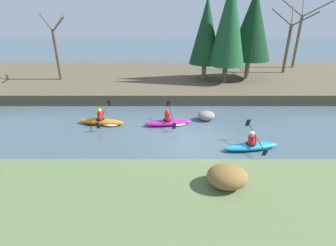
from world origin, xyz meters
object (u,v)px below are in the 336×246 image
at_px(kayaker_trailing, 103,121).
at_px(boulder_midstream, 206,116).
at_px(kayaker_middle, 169,122).
at_px(kayaker_lead, 251,145).

distance_m(kayaker_trailing, boulder_midstream, 6.15).
height_order(kayaker_middle, kayaker_trailing, same).
xyz_separation_m(kayaker_lead, boulder_midstream, (-1.73, 3.56, 0.07)).
bearing_deg(kayaker_middle, boulder_midstream, 8.78).
bearing_deg(kayaker_middle, kayaker_trailing, 169.23).
bearing_deg(boulder_midstream, kayaker_middle, -161.77).
distance_m(kayaker_lead, boulder_midstream, 3.96).
distance_m(kayaker_middle, boulder_midstream, 2.33).
xyz_separation_m(kayaker_middle, boulder_midstream, (2.21, 0.73, 0.10)).
height_order(kayaker_middle, boulder_midstream, kayaker_middle).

